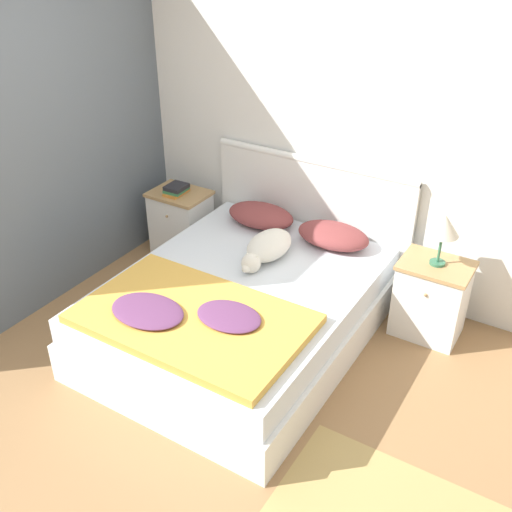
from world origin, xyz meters
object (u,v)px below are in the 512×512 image
(pillow_left, at_px, (261,215))
(table_lamp, at_px, (444,226))
(dog, at_px, (268,247))
(bed, at_px, (241,311))
(nightstand_left, at_px, (181,222))
(pillow_right, at_px, (333,235))
(book_stack, at_px, (176,189))
(nightstand_right, at_px, (431,299))

(pillow_left, height_order, table_lamp, table_lamp)
(dog, xyz_separation_m, table_lamp, (1.14, 0.40, 0.31))
(bed, relative_size, nightstand_left, 3.52)
(pillow_right, relative_size, dog, 0.88)
(dog, bearing_deg, bed, -89.35)
(dog, bearing_deg, book_stack, 161.91)
(nightstand_left, bearing_deg, pillow_right, 1.25)
(table_lamp, bearing_deg, pillow_left, 178.77)
(nightstand_left, relative_size, table_lamp, 1.54)
(nightstand_left, xyz_separation_m, dog, (1.13, -0.40, 0.28))
(nightstand_right, bearing_deg, pillow_right, 177.75)
(nightstand_left, distance_m, pillow_right, 1.49)
(nightstand_left, distance_m, pillow_left, 0.86)
(pillow_left, bearing_deg, bed, -68.25)
(pillow_left, relative_size, table_lamp, 1.48)
(nightstand_left, height_order, book_stack, book_stack)
(pillow_left, height_order, book_stack, book_stack)
(nightstand_right, bearing_deg, nightstand_left, 180.00)
(bed, height_order, nightstand_left, nightstand_left)
(pillow_right, bearing_deg, dog, -127.27)
(nightstand_right, bearing_deg, dog, -160.70)
(nightstand_right, relative_size, pillow_left, 1.04)
(nightstand_left, height_order, pillow_left, pillow_left)
(table_lamp, bearing_deg, nightstand_right, -90.00)
(pillow_right, distance_m, table_lamp, 0.87)
(pillow_left, xyz_separation_m, book_stack, (-0.82, -0.06, 0.06))
(nightstand_left, xyz_separation_m, pillow_left, (0.81, 0.03, 0.27))
(bed, height_order, table_lamp, table_lamp)
(pillow_right, xyz_separation_m, table_lamp, (0.81, -0.03, 0.32))
(bed, xyz_separation_m, table_lamp, (1.14, 0.78, 0.65))
(nightstand_right, distance_m, table_lamp, 0.59)
(nightstand_right, xyz_separation_m, table_lamp, (-0.00, 0.00, 0.59))
(pillow_right, bearing_deg, nightstand_left, -178.75)
(nightstand_right, distance_m, pillow_right, 0.86)
(nightstand_left, bearing_deg, bed, -34.47)
(nightstand_left, distance_m, nightstand_right, 2.27)
(nightstand_right, distance_m, dog, 1.24)
(dog, xyz_separation_m, book_stack, (-1.14, 0.37, 0.05))
(bed, height_order, pillow_right, pillow_right)
(bed, distance_m, nightstand_left, 1.38)
(pillow_left, xyz_separation_m, dog, (0.32, -0.43, 0.01))
(pillow_right, distance_m, book_stack, 1.47)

